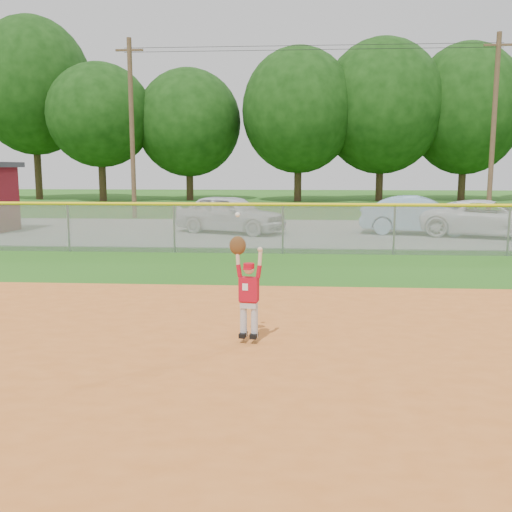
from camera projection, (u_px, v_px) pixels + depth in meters
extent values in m
plane|color=#235914|center=(265.00, 367.00, 7.52)|extent=(120.00, 120.00, 0.00)
cube|color=#CB6624|center=(245.00, 494.00, 4.56)|extent=(24.00, 16.00, 0.04)
cube|color=gray|center=(286.00, 231.00, 23.29)|extent=(44.00, 10.00, 0.03)
imported|color=silver|center=(230.00, 214.00, 22.56)|extent=(4.81, 3.39, 1.52)
imported|color=#89ACCC|center=(419.00, 215.00, 22.07)|extent=(4.70, 2.43, 1.48)
imported|color=white|center=(488.00, 218.00, 21.30)|extent=(5.41, 3.76, 1.37)
cube|color=gray|center=(283.00, 229.00, 17.26)|extent=(40.00, 0.03, 1.50)
cylinder|color=yellow|center=(283.00, 204.00, 17.15)|extent=(40.00, 0.10, 0.10)
cylinder|color=gray|center=(69.00, 228.00, 17.72)|extent=(0.06, 0.06, 1.50)
cylinder|color=gray|center=(174.00, 228.00, 17.49)|extent=(0.06, 0.06, 1.50)
cylinder|color=gray|center=(283.00, 229.00, 17.26)|extent=(0.06, 0.06, 1.50)
cylinder|color=gray|center=(394.00, 230.00, 17.04)|extent=(0.06, 0.06, 1.50)
cylinder|color=gray|center=(509.00, 231.00, 16.81)|extent=(0.06, 0.06, 1.50)
cylinder|color=#4C3823|center=(132.00, 130.00, 29.06)|extent=(0.24, 0.24, 9.00)
cube|color=#4C3823|center=(129.00, 50.00, 28.46)|extent=(1.40, 0.10, 0.10)
cylinder|color=#4C3823|center=(493.00, 128.00, 27.83)|extent=(0.24, 0.24, 9.00)
cube|color=#4C3823|center=(499.00, 45.00, 27.23)|extent=(1.40, 0.10, 0.10)
cylinder|color=black|center=(310.00, 50.00, 27.86)|extent=(18.50, 0.02, 0.02)
cylinder|color=black|center=(310.00, 45.00, 27.83)|extent=(18.50, 0.02, 0.02)
cylinder|color=#422D1C|center=(38.00, 162.00, 46.32)|extent=(0.56, 0.56, 6.10)
ellipsoid|color=#193F0F|center=(33.00, 86.00, 45.40)|extent=(9.19, 9.19, 10.85)
cylinder|color=#422D1C|center=(102.00, 172.00, 44.19)|extent=(0.56, 0.56, 4.43)
ellipsoid|color=#193F0F|center=(100.00, 115.00, 43.52)|extent=(8.01, 8.01, 7.88)
cylinder|color=#422D1C|center=(190.00, 174.00, 45.38)|extent=(0.56, 0.56, 4.11)
ellipsoid|color=#193F0F|center=(189.00, 123.00, 44.77)|extent=(8.19, 8.19, 8.39)
cylinder|color=#422D1C|center=(298.00, 171.00, 43.74)|extent=(0.56, 0.56, 4.64)
ellipsoid|color=#193F0F|center=(299.00, 110.00, 43.04)|extent=(8.57, 8.57, 9.43)
cylinder|color=#422D1C|center=(380.00, 169.00, 44.47)|extent=(0.56, 0.56, 4.89)
ellipsoid|color=#193F0F|center=(382.00, 107.00, 43.73)|extent=(9.41, 9.41, 10.28)
cylinder|color=#422D1C|center=(462.00, 170.00, 44.69)|extent=(0.56, 0.56, 4.78)
ellipsoid|color=#193F0F|center=(466.00, 109.00, 43.97)|extent=(8.62, 8.62, 10.06)
cylinder|color=silver|center=(244.00, 321.00, 8.43)|extent=(0.12, 0.12, 0.46)
cylinder|color=silver|center=(254.00, 322.00, 8.39)|extent=(0.12, 0.12, 0.46)
cube|color=black|center=(243.00, 335.00, 8.43)|extent=(0.12, 0.20, 0.06)
cube|color=black|center=(254.00, 336.00, 8.40)|extent=(0.12, 0.20, 0.06)
cube|color=silver|center=(249.00, 305.00, 8.37)|extent=(0.26, 0.17, 0.09)
cube|color=maroon|center=(249.00, 301.00, 8.36)|extent=(0.27, 0.18, 0.04)
cube|color=#B10C1E|center=(249.00, 289.00, 8.34)|extent=(0.30, 0.19, 0.35)
cube|color=white|center=(245.00, 287.00, 8.26)|extent=(0.08, 0.02, 0.10)
sphere|color=beige|center=(249.00, 269.00, 8.29)|extent=(0.18, 0.18, 0.16)
cylinder|color=#B70B1B|center=(249.00, 266.00, 8.28)|extent=(0.19, 0.19, 0.07)
cube|color=#B70B1B|center=(247.00, 269.00, 8.21)|extent=(0.13, 0.11, 0.01)
cylinder|color=#B10C1E|center=(239.00, 271.00, 8.33)|extent=(0.10, 0.08, 0.19)
cylinder|color=beige|center=(238.00, 258.00, 8.30)|extent=(0.08, 0.07, 0.21)
ellipsoid|color=#4C2D14|center=(238.00, 246.00, 8.28)|extent=(0.26, 0.15, 0.28)
sphere|color=white|center=(238.00, 215.00, 8.21)|extent=(0.08, 0.08, 0.07)
cylinder|color=#B10C1E|center=(259.00, 272.00, 8.26)|extent=(0.10, 0.08, 0.19)
cylinder|color=beige|center=(260.00, 258.00, 8.23)|extent=(0.08, 0.07, 0.21)
sphere|color=beige|center=(260.00, 249.00, 8.21)|extent=(0.09, 0.09, 0.07)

